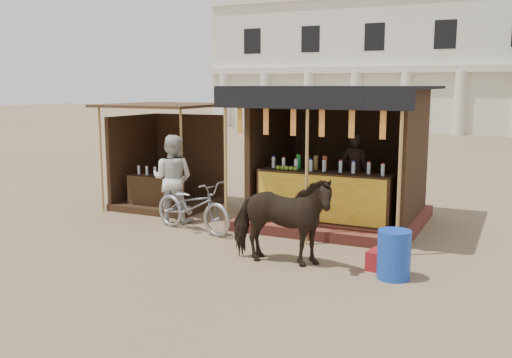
% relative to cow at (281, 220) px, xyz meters
% --- Properties ---
extents(ground, '(120.00, 120.00, 0.00)m').
position_rel_cow_xyz_m(ground, '(-1.04, -0.30, -0.72)').
color(ground, '#846B4C').
rests_on(ground, ground).
extents(main_stall, '(3.60, 3.61, 2.78)m').
position_rel_cow_xyz_m(main_stall, '(-0.03, 3.06, 0.30)').
color(main_stall, brown).
rests_on(main_stall, ground).
extents(secondary_stall, '(2.40, 2.40, 2.38)m').
position_rel_cow_xyz_m(secondary_stall, '(-4.21, 2.94, 0.13)').
color(secondary_stall, '#372114').
rests_on(secondary_stall, ground).
extents(cow, '(1.77, 0.94, 1.44)m').
position_rel_cow_xyz_m(cow, '(0.00, 0.00, 0.00)').
color(cow, black).
rests_on(cow, ground).
extents(motorbike, '(2.01, 1.10, 1.00)m').
position_rel_cow_xyz_m(motorbike, '(-2.33, 1.20, -0.22)').
color(motorbike, gray).
rests_on(motorbike, ground).
extents(bystander, '(0.98, 0.82, 1.80)m').
position_rel_cow_xyz_m(bystander, '(-3.12, 1.70, 0.18)').
color(bystander, silver).
rests_on(bystander, ground).
extents(blue_barrel, '(0.50, 0.50, 0.72)m').
position_rel_cow_xyz_m(blue_barrel, '(1.75, 0.10, -0.36)').
color(blue_barrel, '#173FB0').
rests_on(blue_barrel, ground).
extents(red_crate, '(0.45, 0.47, 0.30)m').
position_rel_cow_xyz_m(red_crate, '(1.51, 0.43, -0.57)').
color(red_crate, maroon).
rests_on(red_crate, ground).
extents(cooler, '(0.69, 0.52, 0.46)m').
position_rel_cow_xyz_m(cooler, '(0.82, 2.30, -0.49)').
color(cooler, '#197126').
rests_on(cooler, ground).
extents(background_building, '(26.00, 7.45, 8.18)m').
position_rel_cow_xyz_m(background_building, '(-3.04, 29.65, 3.26)').
color(background_building, silver).
rests_on(background_building, ground).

